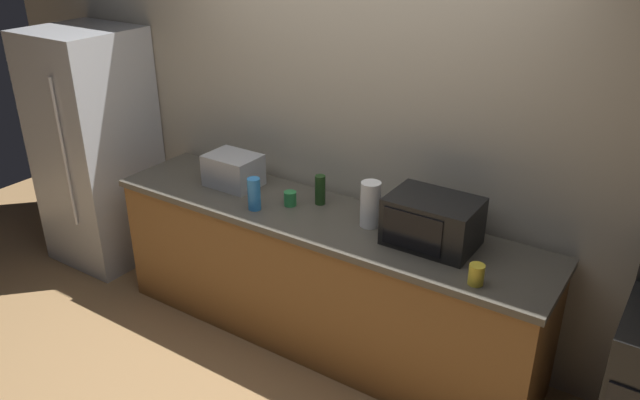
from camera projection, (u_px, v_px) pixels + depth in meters
name	position (u px, v px, depth m)	size (l,w,h in m)	color
ground_plane	(284.00, 371.00, 3.82)	(8.00, 8.00, 0.00)	#A87F51
back_wall	(357.00, 125.00, 3.85)	(6.40, 0.10, 2.70)	#B2A893
counter_run	(320.00, 279.00, 3.93)	(2.84, 0.64, 0.90)	brown
refrigerator	(96.00, 149.00, 4.76)	(0.72, 0.73, 1.80)	#B7BABF
microwave	(432.00, 221.00, 3.37)	(0.48, 0.35, 0.27)	black
toaster_oven	(233.00, 170.00, 4.10)	(0.34, 0.26, 0.21)	#B7BABF
paper_towel_roll	(370.00, 204.00, 3.56)	(0.12, 0.12, 0.27)	white
bottle_wine	(320.00, 190.00, 3.84)	(0.07, 0.07, 0.19)	#1E3F19
bottle_spray_cleaner	(254.00, 194.00, 3.77)	(0.08, 0.08, 0.20)	#338CE5
mug_yellow	(476.00, 274.00, 3.03)	(0.08, 0.08, 0.11)	yellow
mug_green	(290.00, 199.00, 3.84)	(0.08, 0.08, 0.09)	#2D8C47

